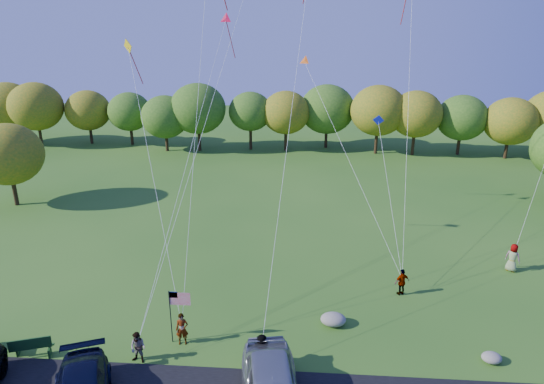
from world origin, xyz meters
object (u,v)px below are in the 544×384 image
(flyer_c, at_px, (262,350))
(flyer_b, at_px, (138,348))
(flyer_a, at_px, (182,329))
(flyer_d, at_px, (402,282))
(park_bench, at_px, (31,347))
(flyer_e, at_px, (513,258))

(flyer_c, bearing_deg, flyer_b, 41.67)
(flyer_a, height_order, flyer_d, flyer_a)
(flyer_d, xyz_separation_m, park_bench, (-17.99, -6.76, -0.25))
(flyer_d, distance_m, flyer_e, 8.03)
(flyer_b, xyz_separation_m, park_bench, (-5.05, -0.01, -0.22))
(flyer_b, xyz_separation_m, flyer_c, (5.61, 0.20, 0.01))
(flyer_b, height_order, flyer_c, flyer_c)
(flyer_a, height_order, flyer_e, flyer_e)
(flyer_a, distance_m, flyer_e, 20.50)
(flyer_a, distance_m, flyer_d, 12.46)
(flyer_c, height_order, park_bench, flyer_c)
(flyer_e, bearing_deg, flyer_d, 62.71)
(flyer_b, distance_m, flyer_d, 14.60)
(flyer_d, xyz_separation_m, flyer_e, (7.31, 3.32, 0.10))
(flyer_d, distance_m, park_bench, 19.22)
(flyer_b, bearing_deg, park_bench, -167.35)
(flyer_a, relative_size, flyer_d, 1.03)
(flyer_a, xyz_separation_m, flyer_d, (11.28, 5.30, -0.02))
(flyer_b, relative_size, flyer_c, 0.98)
(flyer_b, bearing_deg, flyer_e, 39.02)
(park_bench, bearing_deg, flyer_d, 1.83)
(flyer_a, bearing_deg, flyer_e, 15.76)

